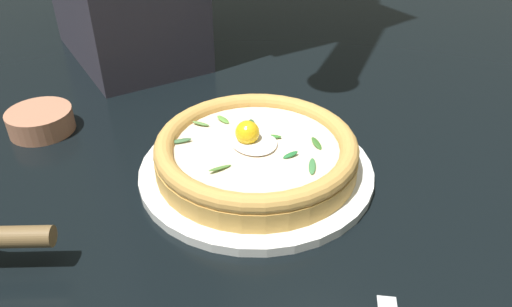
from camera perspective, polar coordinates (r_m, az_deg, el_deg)
ground_plane at (r=0.64m, az=0.03°, el=-3.45°), size 2.40×2.40×0.03m
pizza_plate at (r=0.62m, az=0.00°, el=-1.99°), size 0.30×0.30×0.01m
pizza at (r=0.61m, az=-0.01°, el=0.22°), size 0.26×0.26×0.06m
side_bowl at (r=0.78m, az=-24.18°, el=3.55°), size 0.09×0.09×0.03m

